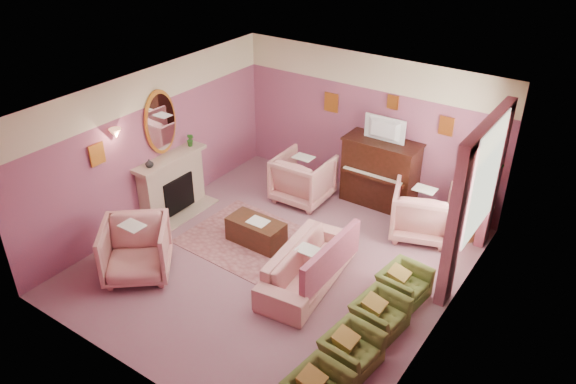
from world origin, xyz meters
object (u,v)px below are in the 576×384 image
Objects in this scene: television at (383,128)px; floral_armchair_right at (422,209)px; sofa at (309,259)px; side_table at (468,215)px; olive_chair_c at (380,310)px; olive_chair_d at (404,280)px; olive_chair_b at (352,346)px; floral_armchair_front at (136,247)px; piano at (380,173)px; floral_armchair_left at (303,176)px; coffee_table at (256,232)px.

floral_armchair_right is (1.12, -0.54, -1.08)m from television.
sofa is 2.43m from floral_armchair_right.
side_table is (0.66, 0.55, -0.17)m from floral_armchair_right.
sofa reaches higher than olive_chair_c.
olive_chair_b is at bearing -90.00° from olive_chair_d.
olive_chair_c is (3.75, 1.07, -0.20)m from floral_armchair_front.
olive_chair_b is 0.82m from olive_chair_c.
floral_armchair_front is at bearing -116.98° from piano.
floral_armchair_front is 3.91m from olive_chair_c.
olive_chair_b is at bearing -68.12° from piano.
floral_armchair_right is 4.90m from floral_armchair_front.
piano is 0.95m from television.
floral_armchair_right is 1.00× the size of floral_armchair_front.
olive_chair_b is (2.88, -3.25, -0.20)m from floral_armchair_left.
sofa is 2.86× the size of olive_chair_d.
coffee_table is at bearing 165.52° from olive_chair_c.
television is 1.65m from floral_armchair_right.
sofa is 2.02× the size of floral_armchair_front.
coffee_table is 0.96× the size of floral_armchair_left.
side_table is at bearing 39.66° from coffee_table.
coffee_table is 0.47× the size of sofa.
floral_armchair_left is at bearing 139.86° from olive_chair_c.
floral_armchair_right reaches higher than olive_chair_c.
sofa is 2.02× the size of floral_armchair_right.
floral_armchair_right reaches higher than coffee_table.
side_table is (0.18, 2.30, 0.03)m from olive_chair_d.
floral_armchair_left and floral_armchair_front have the same top height.
side_table is at bearing 46.81° from floral_armchair_front.
sofa is 3.22m from side_table.
floral_armchair_front is 1.42× the size of olive_chair_b.
olive_chair_c is at bearing 90.00° from olive_chair_b.
piano is at bearing 29.65° from floral_armchair_left.
coffee_table is 2.94m from floral_armchair_right.
olive_chair_d is at bearing 90.00° from olive_chair_b.
olive_chair_b is at bearing -48.44° from floral_armchair_left.
television reaches higher than floral_armchair_right.
sofa is 1.81m from olive_chair_b.
olive_chair_b is 1.00× the size of olive_chair_c.
olive_chair_c reaches higher than coffee_table.
floral_armchair_front is 5.75m from side_table.
side_table reaches higher than olive_chair_b.
floral_armchair_right is at bearing -27.76° from piano.
floral_armchair_front is at bearing -103.99° from floral_armchair_left.
side_table is (1.78, 0.01, -1.25)m from television.
floral_armchair_front is at bearing -131.96° from floral_armchair_right.
olive_chair_b is (0.48, -3.39, -0.20)m from floral_armchair_right.
olive_chair_d is at bearing 26.78° from floral_armchair_front.
olive_chair_c is at bearing -79.47° from floral_armchair_right.
television is at bearing -90.00° from piano.
olive_chair_d is (1.60, -2.29, -1.28)m from television.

